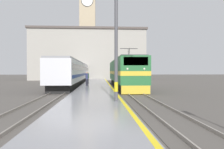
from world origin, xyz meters
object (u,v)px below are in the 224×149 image
second_waiting_passenger (87,78)px  person_on_platform (88,78)px  clock_tower (88,25)px  locomotive_train (124,73)px  catenary_mast (118,29)px  passenger_train (78,72)px

second_waiting_passenger → person_on_platform: bearing=91.0°
clock_tower → person_on_platform: bearing=-87.1°
locomotive_train → second_waiting_passenger: size_ratio=11.01×
locomotive_train → second_waiting_passenger: bearing=-158.6°
catenary_mast → second_waiting_passenger: size_ratio=4.96×
catenary_mast → second_waiting_passenger: bearing=100.7°
catenary_mast → second_waiting_passenger: (-2.73, 14.42, -3.55)m
catenary_mast → person_on_platform: catenary_mast is taller
locomotive_train → second_waiting_passenger: (-5.00, -1.96, -0.68)m
catenary_mast → person_on_platform: bearing=98.8°
passenger_train → catenary_mast: (5.24, -30.09, 2.88)m
passenger_train → person_on_platform: size_ratio=25.77×
passenger_train → person_on_platform: bearing=-78.5°
passenger_train → second_waiting_passenger: (2.51, -15.67, -0.68)m
passenger_train → clock_tower: 28.18m
person_on_platform → locomotive_train: bearing=-18.8°
locomotive_train → catenary_mast: catenary_mast is taller
person_on_platform → clock_tower: 39.26m
catenary_mast → person_on_platform: (-2.80, 18.11, -3.55)m
passenger_train → catenary_mast: 30.68m
second_waiting_passenger → clock_tower: 42.69m
passenger_train → clock_tower: (0.60, 24.24, 14.36)m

